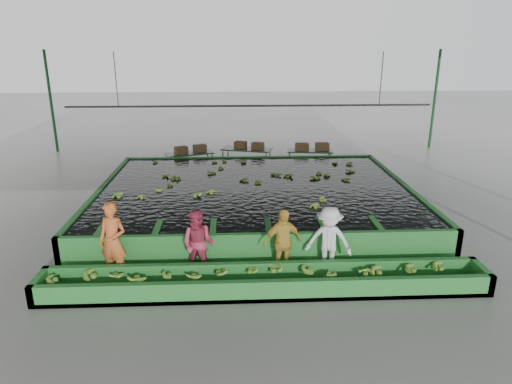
{
  "coord_description": "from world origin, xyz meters",
  "views": [
    {
      "loc": [
        -0.62,
        -12.6,
        5.31
      ],
      "look_at": [
        0.0,
        0.5,
        1.0
      ],
      "focal_mm": 32.0,
      "sensor_mm": 36.0,
      "label": 1
    }
  ],
  "objects_px": {
    "worker_a": "(113,241)",
    "box_stack_right": "(312,150)",
    "box_stack_left": "(191,152)",
    "worker_b": "(199,244)",
    "worker_d": "(329,241)",
    "sorting_trough": "(265,281)",
    "packing_table_right": "(309,160)",
    "box_stack_mid": "(249,148)",
    "worker_c": "(282,242)",
    "packing_table_left": "(190,163)",
    "flotation_tank": "(255,198)",
    "packing_table_mid": "(247,159)"
  },
  "relations": [
    {
      "from": "worker_a",
      "to": "box_stack_right",
      "type": "xyz_separation_m",
      "value": [
        6.19,
        9.34,
        -0.06
      ]
    },
    {
      "from": "worker_a",
      "to": "box_stack_left",
      "type": "bearing_deg",
      "value": 103.61
    },
    {
      "from": "worker_b",
      "to": "worker_d",
      "type": "height_order",
      "value": "worker_d"
    },
    {
      "from": "sorting_trough",
      "to": "worker_b",
      "type": "xyz_separation_m",
      "value": [
        -1.51,
        0.8,
        0.58
      ]
    },
    {
      "from": "packing_table_right",
      "to": "box_stack_mid",
      "type": "height_order",
      "value": "box_stack_mid"
    },
    {
      "from": "box_stack_right",
      "to": "worker_c",
      "type": "bearing_deg",
      "value": -103.5
    },
    {
      "from": "worker_c",
      "to": "packing_table_left",
      "type": "xyz_separation_m",
      "value": [
        -3.01,
        9.05,
        -0.38
      ]
    },
    {
      "from": "flotation_tank",
      "to": "packing_table_left",
      "type": "bearing_deg",
      "value": 118.19
    },
    {
      "from": "worker_c",
      "to": "packing_table_right",
      "type": "relative_size",
      "value": 0.86
    },
    {
      "from": "worker_d",
      "to": "packing_table_left",
      "type": "bearing_deg",
      "value": 131.5
    },
    {
      "from": "flotation_tank",
      "to": "packing_table_right",
      "type": "bearing_deg",
      "value": 62.66
    },
    {
      "from": "worker_c",
      "to": "packing_table_left",
      "type": "bearing_deg",
      "value": 90.87
    },
    {
      "from": "packing_table_mid",
      "to": "box_stack_mid",
      "type": "xyz_separation_m",
      "value": [
        0.11,
        -0.02,
        0.48
      ]
    },
    {
      "from": "sorting_trough",
      "to": "worker_a",
      "type": "distance_m",
      "value": 3.63
    },
    {
      "from": "box_stack_left",
      "to": "worker_b",
      "type": "bearing_deg",
      "value": -83.84
    },
    {
      "from": "flotation_tank",
      "to": "packing_table_left",
      "type": "xyz_separation_m",
      "value": [
        -2.54,
        4.75,
        0.0
      ]
    },
    {
      "from": "packing_table_left",
      "to": "packing_table_mid",
      "type": "height_order",
      "value": "packing_table_mid"
    },
    {
      "from": "flotation_tank",
      "to": "worker_a",
      "type": "distance_m",
      "value": 5.55
    },
    {
      "from": "packing_table_right",
      "to": "box_stack_right",
      "type": "height_order",
      "value": "box_stack_right"
    },
    {
      "from": "sorting_trough",
      "to": "packing_table_mid",
      "type": "bearing_deg",
      "value": 90.67
    },
    {
      "from": "worker_b",
      "to": "box_stack_right",
      "type": "distance_m",
      "value": 10.24
    },
    {
      "from": "sorting_trough",
      "to": "packing_table_right",
      "type": "distance_m",
      "value": 10.5
    },
    {
      "from": "packing_table_right",
      "to": "box_stack_right",
      "type": "xyz_separation_m",
      "value": [
        0.09,
        -0.03,
        0.44
      ]
    },
    {
      "from": "packing_table_mid",
      "to": "box_stack_mid",
      "type": "bearing_deg",
      "value": -7.82
    },
    {
      "from": "worker_b",
      "to": "box_stack_left",
      "type": "distance_m",
      "value": 9.12
    },
    {
      "from": "worker_b",
      "to": "packing_table_right",
      "type": "height_order",
      "value": "worker_b"
    },
    {
      "from": "box_stack_mid",
      "to": "worker_c",
      "type": "bearing_deg",
      "value": -87.11
    },
    {
      "from": "box_stack_mid",
      "to": "box_stack_right",
      "type": "bearing_deg",
      "value": -2.06
    },
    {
      "from": "worker_c",
      "to": "worker_d",
      "type": "bearing_deg",
      "value": -17.56
    },
    {
      "from": "box_stack_mid",
      "to": "packing_table_mid",
      "type": "bearing_deg",
      "value": 172.18
    },
    {
      "from": "worker_d",
      "to": "worker_c",
      "type": "bearing_deg",
      "value": -162.96
    },
    {
      "from": "packing_table_left",
      "to": "flotation_tank",
      "type": "bearing_deg",
      "value": -61.81
    },
    {
      "from": "worker_d",
      "to": "packing_table_left",
      "type": "distance_m",
      "value": 9.95
    },
    {
      "from": "worker_a",
      "to": "worker_c",
      "type": "height_order",
      "value": "worker_a"
    },
    {
      "from": "packing_table_left",
      "to": "box_stack_right",
      "type": "height_order",
      "value": "box_stack_right"
    },
    {
      "from": "worker_c",
      "to": "box_stack_mid",
      "type": "height_order",
      "value": "worker_c"
    },
    {
      "from": "packing_table_right",
      "to": "box_stack_left",
      "type": "bearing_deg",
      "value": -176.59
    },
    {
      "from": "worker_d",
      "to": "packing_table_mid",
      "type": "height_order",
      "value": "worker_d"
    },
    {
      "from": "worker_b",
      "to": "packing_table_right",
      "type": "bearing_deg",
      "value": 82.3
    },
    {
      "from": "box_stack_right",
      "to": "packing_table_mid",
      "type": "bearing_deg",
      "value": 177.71
    },
    {
      "from": "sorting_trough",
      "to": "packing_table_mid",
      "type": "distance_m",
      "value": 10.25
    },
    {
      "from": "box_stack_mid",
      "to": "box_stack_right",
      "type": "distance_m",
      "value": 2.72
    },
    {
      "from": "worker_d",
      "to": "box_stack_right",
      "type": "height_order",
      "value": "worker_d"
    },
    {
      "from": "box_stack_mid",
      "to": "box_stack_right",
      "type": "relative_size",
      "value": 0.9
    },
    {
      "from": "worker_b",
      "to": "box_stack_right",
      "type": "relative_size",
      "value": 1.15
    },
    {
      "from": "worker_d",
      "to": "flotation_tank",
      "type": "bearing_deg",
      "value": 127.1
    },
    {
      "from": "worker_c",
      "to": "packing_table_mid",
      "type": "relative_size",
      "value": 0.78
    },
    {
      "from": "flotation_tank",
      "to": "box_stack_mid",
      "type": "distance_m",
      "value": 5.16
    },
    {
      "from": "sorting_trough",
      "to": "worker_a",
      "type": "relative_size",
      "value": 5.31
    },
    {
      "from": "sorting_trough",
      "to": "box_stack_left",
      "type": "relative_size",
      "value": 7.46
    }
  ]
}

